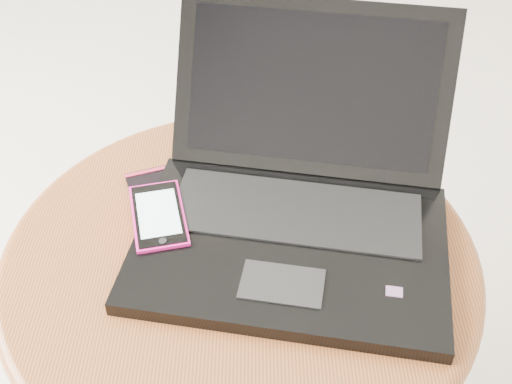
{
  "coord_description": "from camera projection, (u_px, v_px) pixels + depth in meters",
  "views": [
    {
      "loc": [
        0.1,
        -0.58,
        1.07
      ],
      "look_at": [
        0.1,
        0.02,
        0.54
      ],
      "focal_mm": 45.58,
      "sensor_mm": 36.0,
      "label": 1
    }
  ],
  "objects": [
    {
      "name": "laptop",
      "position": [
        297.0,
        198.0,
        0.82
      ],
      "size": [
        0.44,
        0.44,
        0.22
      ],
      "color": "black",
      "rests_on": "table"
    },
    {
      "name": "phone_pink",
      "position": [
        159.0,
        217.0,
        0.83
      ],
      "size": [
        0.09,
        0.13,
        0.01
      ],
      "color": "#E61882",
      "rests_on": "phone_black"
    },
    {
      "name": "phone_black",
      "position": [
        158.0,
        200.0,
        0.87
      ],
      "size": [
        0.1,
        0.14,
        0.01
      ],
      "color": "black",
      "rests_on": "table"
    },
    {
      "name": "table",
      "position": [
        241.0,
        300.0,
        0.88
      ],
      "size": [
        0.6,
        0.6,
        0.48
      ],
      "color": "#652F14",
      "rests_on": "ground"
    }
  ]
}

